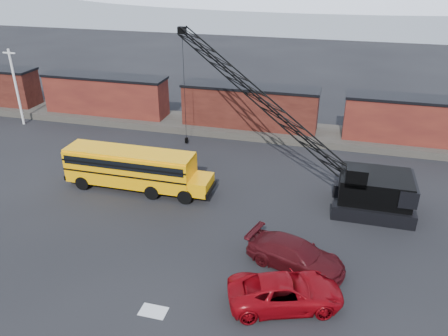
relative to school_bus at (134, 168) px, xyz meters
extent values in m
plane|color=black|center=(6.00, -7.82, -1.79)|extent=(160.00, 160.00, 0.00)
cube|color=#4E4A40|center=(6.00, 14.18, -1.44)|extent=(120.00, 5.00, 0.70)
cube|color=black|center=(-21.80, 14.18, -0.79)|extent=(2.20, 2.40, 0.60)
cube|color=#491815|center=(-10.00, 14.18, 0.91)|extent=(13.50, 2.90, 4.00)
cube|color=black|center=(-10.00, 14.18, 2.96)|extent=(13.70, 3.10, 0.25)
cube|color=black|center=(-14.20, 14.18, -0.79)|extent=(2.20, 2.40, 0.60)
cube|color=black|center=(-5.80, 14.18, -0.79)|extent=(2.20, 2.40, 0.60)
cube|color=#552118|center=(6.00, 14.18, 0.91)|extent=(13.50, 2.90, 4.00)
cube|color=black|center=(6.00, 14.18, 2.96)|extent=(13.70, 3.10, 0.25)
cube|color=black|center=(1.80, 14.18, -0.79)|extent=(2.20, 2.40, 0.60)
cube|color=black|center=(10.20, 14.18, -0.79)|extent=(2.20, 2.40, 0.60)
cube|color=#491815|center=(22.00, 14.18, 0.91)|extent=(13.50, 2.90, 4.00)
cube|color=black|center=(22.00, 14.18, 2.96)|extent=(13.70, 3.10, 0.25)
cube|color=black|center=(17.80, 14.18, -0.79)|extent=(2.20, 2.40, 0.60)
cylinder|color=silver|center=(-18.00, 10.18, 2.21)|extent=(0.24, 0.24, 8.00)
cube|color=silver|center=(-18.00, 10.18, 5.81)|extent=(1.40, 0.12, 0.12)
cube|color=silver|center=(6.50, -11.82, -1.78)|extent=(1.40, 0.90, 0.02)
cube|color=#FFA605|center=(-0.35, 0.00, 0.01)|extent=(10.00, 2.50, 2.50)
cube|color=#FFA605|center=(5.25, 0.00, -0.69)|extent=(1.60, 2.30, 1.10)
cube|color=#FFA605|center=(-0.35, 0.00, 1.31)|extent=(10.00, 2.30, 0.18)
cube|color=black|center=(-0.35, -1.26, 0.71)|extent=(9.60, 0.05, 0.65)
cube|color=black|center=(-0.35, 1.26, 0.71)|extent=(9.60, 0.05, 0.65)
cube|color=black|center=(6.10, 0.00, -0.99)|extent=(0.15, 2.45, 0.35)
cube|color=black|center=(-5.40, 0.00, -0.99)|extent=(0.15, 2.50, 0.35)
cylinder|color=black|center=(-3.95, -1.15, -1.24)|extent=(1.10, 0.35, 1.10)
cylinder|color=black|center=(-3.95, 1.15, -1.24)|extent=(1.10, 0.35, 1.10)
cylinder|color=black|center=(1.85, -1.15, -1.24)|extent=(1.10, 0.35, 1.10)
cylinder|color=black|center=(1.85, 1.15, -1.24)|extent=(1.10, 0.35, 1.10)
cylinder|color=black|center=(4.45, -1.15, -1.24)|extent=(1.10, 0.35, 1.10)
cylinder|color=black|center=(4.45, 1.15, -1.24)|extent=(1.10, 0.35, 1.10)
imported|color=maroon|center=(12.93, -9.54, -0.96)|extent=(6.54, 4.60, 1.66)
imported|color=#400B0F|center=(13.09, -6.33, -0.95)|extent=(6.26, 3.96, 1.69)
cube|color=black|center=(17.64, -0.16, -1.29)|extent=(5.50, 1.00, 1.00)
cube|color=black|center=(17.64, 3.04, -1.29)|extent=(5.50, 1.00, 1.00)
cube|color=black|center=(17.64, 1.44, 0.11)|extent=(4.80, 3.60, 1.80)
cube|color=black|center=(19.64, 1.44, 0.31)|extent=(1.20, 3.80, 1.20)
cube|color=black|center=(16.24, 0.24, 1.31)|extent=(1.40, 1.20, 1.30)
cube|color=black|center=(16.24, -0.31, 1.31)|extent=(1.20, 0.06, 0.90)
cube|color=black|center=(0.79, 9.59, 8.82)|extent=(0.70, 0.50, 0.60)
cylinder|color=black|center=(0.79, 9.59, 3.51)|extent=(0.04, 0.04, 10.31)
cube|color=black|center=(0.79, 9.59, -1.44)|extent=(0.25, 0.25, 0.50)
camera|label=1|loc=(14.35, -27.17, 14.65)|focal=35.00mm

